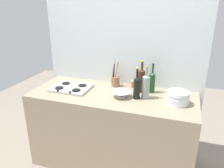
# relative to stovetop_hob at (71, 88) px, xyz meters

# --- Properties ---
(ground_plane) EXTENTS (6.00, 6.00, 0.00)m
(ground_plane) POSITION_rel_stovetop_hob_xyz_m (0.50, 0.00, -0.91)
(ground_plane) COLOR gray
(ground_plane) RESTS_ON ground
(counter_block) EXTENTS (1.80, 0.70, 0.90)m
(counter_block) POSITION_rel_stovetop_hob_xyz_m (0.50, 0.00, -0.46)
(counter_block) COLOR tan
(counter_block) RESTS_ON ground
(backsplash_panel) EXTENTS (1.90, 0.06, 2.39)m
(backsplash_panel) POSITION_rel_stovetop_hob_xyz_m (0.50, 0.38, 0.28)
(backsplash_panel) COLOR silver
(backsplash_panel) RESTS_ON ground
(stovetop_hob) EXTENTS (0.43, 0.34, 0.04)m
(stovetop_hob) POSITION_rel_stovetop_hob_xyz_m (0.00, 0.00, 0.00)
(stovetop_hob) COLOR #B2B2B7
(stovetop_hob) RESTS_ON counter_block
(plate_stack) EXTENTS (0.22, 0.22, 0.13)m
(plate_stack) POSITION_rel_stovetop_hob_xyz_m (1.18, -0.01, 0.05)
(plate_stack) COLOR white
(plate_stack) RESTS_ON counter_block
(wine_bottle_leftmost) EXTENTS (0.08, 0.08, 0.35)m
(wine_bottle_leftmost) POSITION_rel_stovetop_hob_xyz_m (0.85, 0.02, 0.12)
(wine_bottle_leftmost) COLOR gray
(wine_bottle_leftmost) RESTS_ON counter_block
(wine_bottle_mid_left) EXTENTS (0.07, 0.07, 0.34)m
(wine_bottle_mid_left) POSITION_rel_stovetop_hob_xyz_m (0.77, -0.01, 0.11)
(wine_bottle_mid_left) COLOR black
(wine_bottle_mid_left) RESTS_ON counter_block
(wine_bottle_mid_right) EXTENTS (0.08, 0.08, 0.36)m
(wine_bottle_mid_right) POSITION_rel_stovetop_hob_xyz_m (0.78, 0.18, 0.13)
(wine_bottle_mid_right) COLOR #472314
(wine_bottle_mid_right) RESTS_ON counter_block
(wine_bottle_rightmost) EXTENTS (0.07, 0.07, 0.33)m
(wine_bottle_rightmost) POSITION_rel_stovetop_hob_xyz_m (0.89, 0.20, 0.11)
(wine_bottle_rightmost) COLOR #19471E
(wine_bottle_rightmost) RESTS_ON counter_block
(mixing_bowl) EXTENTS (0.21, 0.21, 0.06)m
(mixing_bowl) POSITION_rel_stovetop_hob_xyz_m (0.61, -0.03, 0.02)
(mixing_bowl) COLOR white
(mixing_bowl) RESTS_ON counter_block
(utensil_crock) EXTENTS (0.10, 0.10, 0.32)m
(utensil_crock) POSITION_rel_stovetop_hob_xyz_m (0.45, 0.25, 0.06)
(utensil_crock) COLOR #996B4C
(utensil_crock) RESTS_ON counter_block
(condiment_jar_front) EXTENTS (0.05, 0.05, 0.09)m
(condiment_jar_front) POSITION_rel_stovetop_hob_xyz_m (0.67, 0.28, 0.03)
(condiment_jar_front) COLOR #C64C2D
(condiment_jar_front) RESTS_ON counter_block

